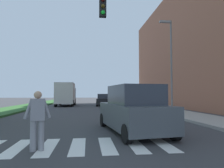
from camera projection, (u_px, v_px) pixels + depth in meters
ground_plane at (86, 105)px, 29.25m from camera, size 140.00×140.00×0.00m
crosswalk at (78, 146)px, 6.27m from camera, size 5.85×2.20×0.01m
median_strip at (29, 106)px, 26.41m from camera, size 3.57×64.00×0.15m
sidewalk_right at (140, 105)px, 28.16m from camera, size 3.00×64.00×0.15m
street_lamp_right at (170, 58)px, 16.54m from camera, size 1.02×0.24×7.50m
pedestrian_performer at (37, 118)px, 5.76m from camera, size 0.74×0.33×1.69m
suv_crossing at (133, 110)px, 8.54m from camera, size 2.52×4.81×1.97m
sedan_midblock at (103, 100)px, 28.43m from camera, size 2.15×4.63×1.66m
sedan_distant at (69, 99)px, 36.04m from camera, size 2.17×4.54×1.67m
truck_box_delivery at (66, 94)px, 28.02m from camera, size 2.40×6.20×3.10m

